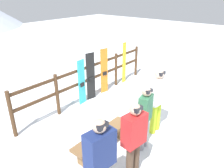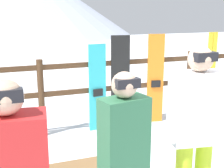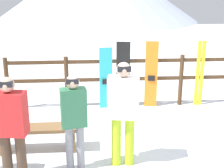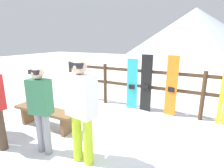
% 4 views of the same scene
% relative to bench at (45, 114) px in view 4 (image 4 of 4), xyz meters
% --- Properties ---
extents(ground_plane, '(40.00, 40.00, 0.00)m').
position_rel_bench_xyz_m(ground_plane, '(1.75, -0.10, -0.35)').
color(ground_plane, white).
extents(mountain_backdrop, '(18.00, 18.00, 6.00)m').
position_rel_bench_xyz_m(mountain_backdrop, '(1.75, 24.05, 2.65)').
color(mountain_backdrop, '#B2BCD1').
rests_on(mountain_backdrop, ground).
extents(fence, '(5.53, 0.10, 1.24)m').
position_rel_bench_xyz_m(fence, '(1.75, 2.05, 0.39)').
color(fence, '#4C331E').
rests_on(fence, ground).
extents(bench, '(1.60, 0.36, 0.46)m').
position_rel_bench_xyz_m(bench, '(0.00, 0.00, 0.00)').
color(bench, brown).
rests_on(bench, ground).
extents(person_plaid_green, '(0.40, 0.27, 1.54)m').
position_rel_bench_xyz_m(person_plaid_green, '(0.67, -0.65, 0.55)').
color(person_plaid_green, gray).
rests_on(person_plaid_green, ground).
extents(person_white, '(0.51, 0.34, 1.68)m').
position_rel_bench_xyz_m(person_white, '(1.42, -0.54, 0.62)').
color(person_white, '#B7D826').
rests_on(person_white, ground).
extents(snowboard_cyan, '(0.30, 0.08, 1.45)m').
position_rel_bench_xyz_m(snowboard_cyan, '(1.31, 1.99, 0.37)').
color(snowboard_cyan, '#2DBFCC').
rests_on(snowboard_cyan, ground).
extents(snowboard_black_stripe, '(0.32, 0.10, 1.57)m').
position_rel_bench_xyz_m(snowboard_black_stripe, '(1.71, 1.99, 0.43)').
color(snowboard_black_stripe, black).
rests_on(snowboard_black_stripe, ground).
extents(snowboard_orange, '(0.29, 0.10, 1.57)m').
position_rel_bench_xyz_m(snowboard_orange, '(2.37, 1.99, 0.44)').
color(snowboard_orange, orange).
rests_on(snowboard_orange, ground).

